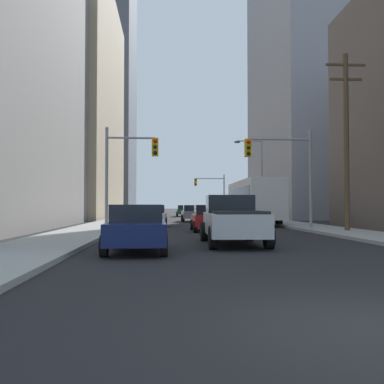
{
  "coord_description": "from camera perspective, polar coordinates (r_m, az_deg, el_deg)",
  "views": [
    {
      "loc": [
        -2.63,
        -5.11,
        1.49
      ],
      "look_at": [
        0.0,
        37.27,
        2.79
      ],
      "focal_mm": 40.97,
      "sensor_mm": 36.0,
      "label": 1
    }
  ],
  "objects": [
    {
      "name": "traffic_signal_near_left",
      "position": [
        25.56,
        -8.22,
        3.9
      ],
      "size": [
        3.06,
        0.44,
        6.0
      ],
      "color": "gray",
      "rests_on": "ground"
    },
    {
      "name": "building_right_mid_block",
      "position": [
        60.22,
        19.72,
        13.35
      ],
      "size": [
        21.43,
        22.66,
        34.16
      ],
      "primitive_type": "cube",
      "color": "#93939E",
      "rests_on": "ground"
    },
    {
      "name": "street_lamp_right",
      "position": [
        39.86,
        8.48,
        2.68
      ],
      "size": [
        2.58,
        0.32,
        7.5
      ],
      "color": "gray",
      "rests_on": "ground"
    },
    {
      "name": "sedan_grey",
      "position": [
        40.77,
        -0.0,
        -2.77
      ],
      "size": [
        1.95,
        4.21,
        1.52
      ],
      "color": "slate",
      "rests_on": "ground"
    },
    {
      "name": "utility_pole_right",
      "position": [
        25.48,
        19.45,
        6.65
      ],
      "size": [
        2.2,
        0.28,
        9.8
      ],
      "color": "brown",
      "rests_on": "ground"
    },
    {
      "name": "sedan_white",
      "position": [
        31.44,
        -5.05,
        -3.06
      ],
      "size": [
        1.95,
        4.24,
        1.52
      ],
      "color": "white",
      "rests_on": "ground"
    },
    {
      "name": "city_bus",
      "position": [
        34.94,
        8.02,
        -1.02
      ],
      "size": [
        2.69,
        11.54,
        3.4
      ],
      "color": "silver",
      "rests_on": "ground"
    },
    {
      "name": "sedan_green",
      "position": [
        59.72,
        -1.11,
        -2.45
      ],
      "size": [
        1.95,
        4.2,
        1.52
      ],
      "color": "#195938",
      "rests_on": "ground"
    },
    {
      "name": "traffic_signal_near_right",
      "position": [
        26.4,
        11.63,
        3.85
      ],
      "size": [
        4.02,
        0.44,
        6.0
      ],
      "color": "gray",
      "rests_on": "ground"
    },
    {
      "name": "sedan_navy",
      "position": [
        14.15,
        -7.17,
        -4.67
      ],
      "size": [
        1.95,
        4.24,
        1.52
      ],
      "color": "#141E4C",
      "rests_on": "ground"
    },
    {
      "name": "sidewalk_left",
      "position": [
        55.3,
        -8.04,
        -3.21
      ],
      "size": [
        3.13,
        160.0,
        0.15
      ],
      "primitive_type": "cube",
      "color": "#9E9E99",
      "rests_on": "ground"
    },
    {
      "name": "sedan_red",
      "position": [
        25.4,
        2.17,
        -3.38
      ],
      "size": [
        1.95,
        4.22,
        1.52
      ],
      "color": "maroon",
      "rests_on": "ground"
    },
    {
      "name": "building_left_far_tower",
      "position": [
        98.89,
        -12.56,
        18.9
      ],
      "size": [
        16.13,
        22.57,
        72.61
      ],
      "primitive_type": "cube",
      "color": "#4C515B",
      "rests_on": "ground"
    },
    {
      "name": "pickup_truck_silver",
      "position": [
        16.89,
        5.31,
        -3.65
      ],
      "size": [
        2.2,
        5.47,
        1.9
      ],
      "color": "#B7BABF",
      "rests_on": "ground"
    },
    {
      "name": "traffic_signal_far_right",
      "position": [
        63.65,
        2.49,
        0.57
      ],
      "size": [
        4.45,
        0.44,
        6.0
      ],
      "color": "gray",
      "rests_on": "ground"
    },
    {
      "name": "building_left_mid_office",
      "position": [
        56.96,
        -17.86,
        10.69
      ],
      "size": [
        15.11,
        26.45,
        27.38
      ],
      "primitive_type": "cube",
      "color": "tan",
      "rests_on": "ground"
    },
    {
      "name": "sidewalk_right",
      "position": [
        55.96,
        6.31,
        -3.2
      ],
      "size": [
        3.13,
        160.0,
        0.15
      ],
      "primitive_type": "cube",
      "color": "#9E9E99",
      "rests_on": "ground"
    }
  ]
}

